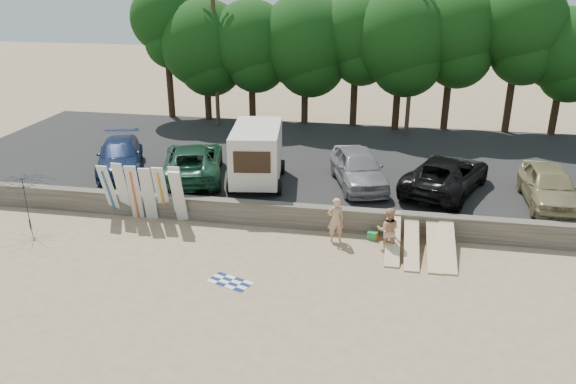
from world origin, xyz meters
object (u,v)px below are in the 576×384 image
car_4 (549,186)px  cooler (373,236)px  car_1 (193,161)px  car_0 (120,156)px  beachgoer_b (388,230)px  box_trailer (257,152)px  car_3 (446,174)px  beach_umbrella (26,203)px  car_2 (358,168)px  beachgoer_a (336,220)px

car_4 → cooler: car_4 is taller
car_1 → cooler: size_ratio=15.63×
car_0 → beachgoer_b: 14.33m
box_trailer → car_0: bearing=167.2°
cooler → car_3: bearing=69.9°
car_4 → beach_umbrella: bearing=-166.2°
car_2 → beachgoer_a: (-0.55, -4.63, -0.63)m
car_0 → car_3: bearing=-22.9°
box_trailer → beach_umbrella: bearing=-156.7°
car_3 → cooler: (-3.04, -4.13, -1.36)m
car_4 → car_2: bearing=175.0°
box_trailer → car_1: (-3.24, 0.23, -0.69)m
car_4 → beachgoer_a: car_4 is taller
car_2 → beachgoer_b: bearing=-90.3°
beachgoer_a → beach_umbrella: (-12.66, -1.18, 0.25)m
car_2 → car_4: 8.20m
beachgoer_b → car_0: bearing=-19.5°
car_1 → beachgoer_a: 8.52m
car_0 → cooler: car_0 is taller
box_trailer → car_3: 8.68m
box_trailer → beachgoer_a: size_ratio=2.43×
car_4 → beach_umbrella: car_4 is taller
box_trailer → beachgoer_a: (4.13, -4.02, -1.29)m
car_1 → beachgoer_a: (7.36, -4.24, -0.60)m
beachgoer_b → beachgoer_a: bearing=-12.3°
car_0 → car_3: size_ratio=0.88×
car_2 → car_1: bearing=166.1°
cooler → car_4: bearing=41.1°
car_3 → beach_umbrella: size_ratio=2.24×
beach_umbrella → car_1: bearing=45.7°
box_trailer → beachgoer_b: (6.19, -4.52, -1.32)m
box_trailer → car_4: 12.86m
car_0 → car_3: (15.82, -0.04, 0.06)m
beachgoer_b → beach_umbrella: (-14.72, -0.68, 0.28)m
car_0 → car_2: (11.86, 0.02, 0.11)m
box_trailer → car_2: bearing=-0.6°
car_3 → car_4: car_4 is taller
car_1 → car_2: size_ratio=1.18×
beachgoer_a → cooler: 1.72m
car_0 → cooler: (12.78, -4.17, -1.29)m
car_4 → beach_umbrella: 21.95m
beachgoer_a → cooler: bearing=177.9°
beach_umbrella → car_0: bearing=76.9°
car_0 → car_3: 15.82m
car_2 → beachgoer_a: 4.70m
car_2 → beachgoer_a: bearing=-113.5°
box_trailer → beachgoer_b: 7.77m
beach_umbrella → beachgoer_a: bearing=5.3°
car_2 → car_3: size_ratio=0.86×
cooler → box_trailer: bearing=163.6°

